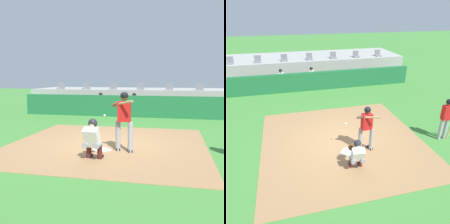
{
  "view_description": "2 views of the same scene",
  "coord_description": "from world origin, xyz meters",
  "views": [
    {
      "loc": [
        2.1,
        -8.78,
        2.23
      ],
      "look_at": [
        0.0,
        0.7,
        1.0
      ],
      "focal_mm": 44.45,
      "sensor_mm": 36.0,
      "label": 1
    },
    {
      "loc": [
        -2.08,
        -7.39,
        4.97
      ],
      "look_at": [
        0.0,
        0.7,
        1.0
      ],
      "focal_mm": 35.35,
      "sensor_mm": 36.0,
      "label": 2
    }
  ],
  "objects": [
    {
      "name": "stadium_seat_5",
      "position": [
        3.71,
        9.38,
        1.53
      ],
      "size": [
        0.46,
        0.46,
        0.48
      ],
      "color": "slate",
      "rests_on": "stands_platform"
    },
    {
      "name": "ground_plane",
      "position": [
        0.0,
        0.0,
        0.0
      ],
      "size": [
        80.0,
        80.0,
        0.0
      ],
      "primitive_type": "plane",
      "color": "#428438"
    },
    {
      "name": "stadium_seat_0",
      "position": [
        -5.57,
        9.38,
        1.53
      ],
      "size": [
        0.46,
        0.46,
        0.48
      ],
      "color": "slate",
      "rests_on": "stands_platform"
    },
    {
      "name": "stadium_seat_4",
      "position": [
        1.86,
        9.38,
        1.53
      ],
      "size": [
        0.46,
        0.46,
        0.48
      ],
      "color": "slate",
      "rests_on": "stands_platform"
    },
    {
      "name": "home_plate",
      "position": [
        0.0,
        -0.8,
        0.02
      ],
      "size": [
        0.62,
        0.62,
        0.02
      ],
      "primitive_type": "cube",
      "rotation": [
        0.0,
        0.0,
        0.79
      ],
      "color": "white",
      "rests_on": "dirt_infield"
    },
    {
      "name": "stadium_seat_3",
      "position": [
        0.0,
        9.38,
        1.53
      ],
      "size": [
        0.46,
        0.46,
        0.48
      ],
      "color": "slate",
      "rests_on": "stands_platform"
    },
    {
      "name": "dirt_infield",
      "position": [
        0.0,
        0.0,
        0.01
      ],
      "size": [
        6.4,
        6.4,
        0.01
      ],
      "primitive_type": "cube",
      "color": "#9E754C",
      "rests_on": "ground"
    },
    {
      "name": "stadium_seat_2",
      "position": [
        -1.86,
        9.38,
        1.53
      ],
      "size": [
        0.46,
        0.46,
        0.48
      ],
      "color": "slate",
      "rests_on": "stands_platform"
    },
    {
      "name": "dugout_player_0",
      "position": [
        -2.2,
        7.34,
        0.67
      ],
      "size": [
        0.49,
        0.7,
        1.3
      ],
      "color": "#939399",
      "rests_on": "ground"
    },
    {
      "name": "dugout_bench",
      "position": [
        0.0,
        7.5,
        0.23
      ],
      "size": [
        11.8,
        0.44,
        0.45
      ],
      "primitive_type": "cube",
      "color": "olive",
      "rests_on": "ground"
    },
    {
      "name": "dugout_player_1",
      "position": [
        -0.15,
        7.34,
        0.67
      ],
      "size": [
        0.49,
        0.7,
        1.3
      ],
      "color": "#939399",
      "rests_on": "ground"
    },
    {
      "name": "dugout_wall",
      "position": [
        0.0,
        6.5,
        0.6
      ],
      "size": [
        13.0,
        0.3,
        1.2
      ],
      "primitive_type": "cube",
      "color": "#1E6638",
      "rests_on": "ground"
    },
    {
      "name": "stadium_seat_6",
      "position": [
        5.57,
        9.38,
        1.53
      ],
      "size": [
        0.46,
        0.46,
        0.48
      ],
      "color": "slate",
      "rests_on": "stands_platform"
    },
    {
      "name": "stands_platform",
      "position": [
        0.0,
        10.9,
        0.7
      ],
      "size": [
        15.0,
        4.4,
        1.4
      ],
      "primitive_type": "cube",
      "color": "#9E9E99",
      "rests_on": "ground"
    },
    {
      "name": "batter_at_plate",
      "position": [
        0.69,
        -0.79,
        1.04
      ],
      "size": [
        0.73,
        0.72,
        1.8
      ],
      "color": "#99999E",
      "rests_on": "ground"
    },
    {
      "name": "on_deck_batter",
      "position": [
        4.05,
        -0.86,
        1.02
      ],
      "size": [
        0.58,
        0.23,
        1.79
      ],
      "color": "#99999E",
      "rests_on": "ground"
    },
    {
      "name": "stadium_seat_1",
      "position": [
        -3.71,
        9.38,
        1.53
      ],
      "size": [
        0.46,
        0.46,
        0.48
      ],
      "color": "slate",
      "rests_on": "stands_platform"
    },
    {
      "name": "catcher_crouched",
      "position": [
        0.01,
        -1.75,
        0.61
      ],
      "size": [
        0.5,
        1.71,
        1.13
      ],
      "color": "gray",
      "rests_on": "ground"
    }
  ]
}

